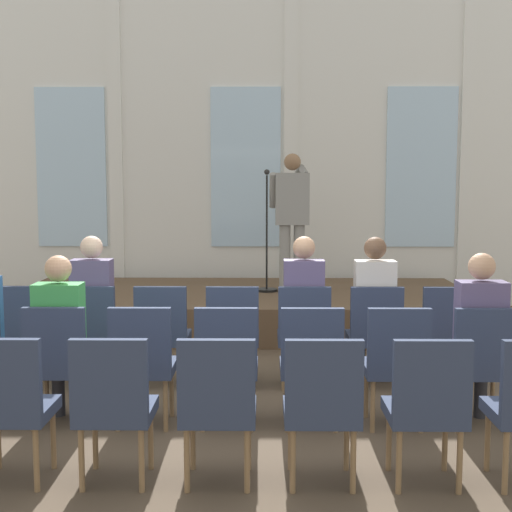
% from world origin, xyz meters
% --- Properties ---
extents(ground_plane, '(14.27, 14.27, 0.00)m').
position_xyz_m(ground_plane, '(0.00, 0.00, 0.00)').
color(ground_plane, brown).
extents(rear_partition, '(9.64, 0.14, 4.54)m').
position_xyz_m(rear_partition, '(0.03, 5.48, 2.26)').
color(rear_partition, silver).
rests_on(rear_partition, ground).
extents(stage_platform, '(5.78, 2.53, 0.45)m').
position_xyz_m(stage_platform, '(0.00, 3.92, 0.22)').
color(stage_platform, brown).
rests_on(stage_platform, ground).
extents(speaker, '(0.51, 0.69, 1.75)m').
position_xyz_m(speaker, '(0.62, 3.87, 1.47)').
color(speaker, gray).
rests_on(speaker, stage_platform).
extents(mic_stand, '(0.28, 0.28, 1.56)m').
position_xyz_m(mic_stand, '(0.31, 3.96, 0.79)').
color(mic_stand, black).
rests_on(mic_stand, stage_platform).
extents(chair_r0_c0, '(0.46, 0.44, 0.94)m').
position_xyz_m(chair_r0_c0, '(-1.90, 1.22, 0.53)').
color(chair_r0_c0, olive).
rests_on(chair_r0_c0, ground).
extents(chair_r0_c1, '(0.46, 0.44, 0.94)m').
position_xyz_m(chair_r0_c1, '(-1.26, 1.22, 0.53)').
color(chair_r0_c1, olive).
rests_on(chair_r0_c1, ground).
extents(audience_r0_c1, '(0.36, 0.39, 1.37)m').
position_xyz_m(audience_r0_c1, '(-1.26, 1.30, 0.76)').
color(audience_r0_c1, '#2D2D33').
rests_on(audience_r0_c1, ground).
extents(chair_r0_c2, '(0.46, 0.44, 0.94)m').
position_xyz_m(chair_r0_c2, '(-0.63, 1.22, 0.53)').
color(chair_r0_c2, olive).
rests_on(chair_r0_c2, ground).
extents(chair_r0_c3, '(0.46, 0.44, 0.94)m').
position_xyz_m(chair_r0_c3, '(0.00, 1.22, 0.53)').
color(chair_r0_c3, olive).
rests_on(chair_r0_c3, ground).
extents(chair_r0_c4, '(0.46, 0.44, 0.94)m').
position_xyz_m(chair_r0_c4, '(0.63, 1.22, 0.53)').
color(chair_r0_c4, olive).
rests_on(chair_r0_c4, ground).
extents(audience_r0_c4, '(0.36, 0.39, 1.37)m').
position_xyz_m(audience_r0_c4, '(0.63, 1.30, 0.76)').
color(audience_r0_c4, '#2D2D33').
rests_on(audience_r0_c4, ground).
extents(chair_r0_c5, '(0.46, 0.44, 0.94)m').
position_xyz_m(chair_r0_c5, '(1.26, 1.22, 0.53)').
color(chair_r0_c5, olive).
rests_on(chair_r0_c5, ground).
extents(audience_r0_c5, '(0.36, 0.39, 1.37)m').
position_xyz_m(audience_r0_c5, '(1.26, 1.30, 0.76)').
color(audience_r0_c5, '#2D2D33').
rests_on(audience_r0_c5, ground).
extents(chair_r0_c6, '(0.46, 0.44, 0.94)m').
position_xyz_m(chair_r0_c6, '(1.90, 1.22, 0.53)').
color(chair_r0_c6, olive).
rests_on(chair_r0_c6, ground).
extents(chair_r1_c1, '(0.46, 0.44, 0.94)m').
position_xyz_m(chair_r1_c1, '(-1.26, 0.20, 0.53)').
color(chair_r1_c1, olive).
rests_on(chair_r1_c1, ground).
extents(audience_r1_c1, '(0.36, 0.39, 1.31)m').
position_xyz_m(audience_r1_c1, '(-1.26, 0.28, 0.73)').
color(audience_r1_c1, '#2D2D33').
rests_on(audience_r1_c1, ground).
extents(chair_r1_c2, '(0.46, 0.44, 0.94)m').
position_xyz_m(chair_r1_c2, '(-0.63, 0.20, 0.53)').
color(chair_r1_c2, olive).
rests_on(chair_r1_c2, ground).
extents(chair_r1_c3, '(0.46, 0.44, 0.94)m').
position_xyz_m(chair_r1_c3, '(0.00, 0.20, 0.53)').
color(chair_r1_c3, olive).
rests_on(chair_r1_c3, ground).
extents(chair_r1_c4, '(0.46, 0.44, 0.94)m').
position_xyz_m(chair_r1_c4, '(0.63, 0.20, 0.53)').
color(chair_r1_c4, olive).
rests_on(chair_r1_c4, ground).
extents(chair_r1_c5, '(0.46, 0.44, 0.94)m').
position_xyz_m(chair_r1_c5, '(1.26, 0.20, 0.53)').
color(chair_r1_c5, olive).
rests_on(chair_r1_c5, ground).
extents(chair_r1_c6, '(0.46, 0.44, 0.94)m').
position_xyz_m(chair_r1_c6, '(1.90, 0.20, 0.53)').
color(chair_r1_c6, olive).
rests_on(chair_r1_c6, ground).
extents(audience_r1_c6, '(0.36, 0.39, 1.33)m').
position_xyz_m(audience_r1_c6, '(1.90, 0.28, 0.74)').
color(audience_r1_c6, '#2D2D33').
rests_on(audience_r1_c6, ground).
extents(chair_r2_c1, '(0.46, 0.44, 0.94)m').
position_xyz_m(chair_r2_c1, '(-1.26, -0.82, 0.53)').
color(chair_r2_c1, olive).
rests_on(chair_r2_c1, ground).
extents(chair_r2_c2, '(0.46, 0.44, 0.94)m').
position_xyz_m(chair_r2_c2, '(-0.63, -0.82, 0.53)').
color(chair_r2_c2, olive).
rests_on(chair_r2_c2, ground).
extents(chair_r2_c3, '(0.46, 0.44, 0.94)m').
position_xyz_m(chair_r2_c3, '(0.00, -0.82, 0.53)').
color(chair_r2_c3, olive).
rests_on(chair_r2_c3, ground).
extents(chair_r2_c4, '(0.46, 0.44, 0.94)m').
position_xyz_m(chair_r2_c4, '(0.63, -0.82, 0.53)').
color(chair_r2_c4, olive).
rests_on(chair_r2_c4, ground).
extents(chair_r2_c5, '(0.46, 0.44, 0.94)m').
position_xyz_m(chair_r2_c5, '(1.26, -0.82, 0.53)').
color(chair_r2_c5, olive).
rests_on(chair_r2_c5, ground).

